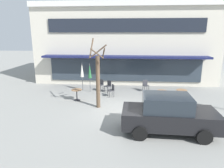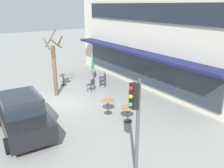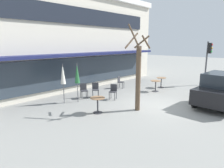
{
  "view_description": "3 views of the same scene",
  "coord_description": "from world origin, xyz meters",
  "views": [
    {
      "loc": [
        0.3,
        -11.01,
        4.41
      ],
      "look_at": [
        -0.78,
        2.27,
        1.03
      ],
      "focal_mm": 32.0,
      "sensor_mm": 36.0,
      "label": 1
    },
    {
      "loc": [
        12.3,
        -4.36,
        5.52
      ],
      "look_at": [
        0.64,
        3.33,
        0.82
      ],
      "focal_mm": 38.0,
      "sensor_mm": 36.0,
      "label": 2
    },
    {
      "loc": [
        -9.38,
        -5.0,
        3.29
      ],
      "look_at": [
        -0.69,
        2.91,
        0.87
      ],
      "focal_mm": 32.0,
      "sensor_mm": 36.0,
      "label": 3
    }
  ],
  "objects": [
    {
      "name": "ground_plane",
      "position": [
        0.0,
        0.0,
        0.0
      ],
      "size": [
        80.0,
        80.0,
        0.0
      ],
      "primitive_type": "plane",
      "color": "gray"
    },
    {
      "name": "building_facade",
      "position": [
        0.0,
        9.96,
        3.51
      ],
      "size": [
        16.09,
        9.1,
        7.02
      ],
      "color": "beige",
      "rests_on": "ground"
    },
    {
      "name": "cafe_table_near_wall",
      "position": [
        2.57,
        1.81,
        0.52
      ],
      "size": [
        0.7,
        0.7,
        0.76
      ],
      "color": "#333338",
      "rests_on": "ground"
    },
    {
      "name": "cafe_table_streetside",
      "position": [
        -3.11,
        1.62,
        0.52
      ],
      "size": [
        0.7,
        0.7,
        0.76
      ],
      "color": "#333338",
      "rests_on": "ground"
    },
    {
      "name": "cafe_table_by_tree",
      "position": [
        3.91,
        2.12,
        0.52
      ],
      "size": [
        0.7,
        0.7,
        0.76
      ],
      "color": "#333338",
      "rests_on": "ground"
    },
    {
      "name": "patio_umbrella_green_folded",
      "position": [
        -2.61,
        3.77,
        1.63
      ],
      "size": [
        0.28,
        0.28,
        2.2
      ],
      "color": "#4C4C51",
      "rests_on": "ground"
    },
    {
      "name": "patio_umbrella_cream_folded",
      "position": [
        -3.29,
        4.13,
        1.63
      ],
      "size": [
        0.28,
        0.28,
        2.2
      ],
      "color": "#4C4C51",
      "rests_on": "ground"
    },
    {
      "name": "cafe_chair_0",
      "position": [
        1.69,
        4.27,
        0.53
      ],
      "size": [
        0.51,
        0.51,
        0.89
      ],
      "color": "#333338",
      "rests_on": "ground"
    },
    {
      "name": "cafe_chair_1",
      "position": [
        -0.83,
        2.68,
        0.53
      ],
      "size": [
        0.53,
        0.53,
        0.89
      ],
      "color": "#333338",
      "rests_on": "ground"
    },
    {
      "name": "cafe_chair_2",
      "position": [
        -1.84,
        4.17,
        0.53
      ],
      "size": [
        0.54,
        0.54,
        0.89
      ],
      "color": "#333338",
      "rests_on": "ground"
    },
    {
      "name": "cafe_chair_3",
      "position": [
        -1.19,
        3.84,
        0.53
      ],
      "size": [
        0.56,
        0.56,
        0.89
      ],
      "color": "#333338",
      "rests_on": "ground"
    },
    {
      "name": "parked_sedan",
      "position": [
        2.15,
        -2.43,
        0.88
      ],
      "size": [
        4.26,
        2.13,
        1.76
      ],
      "color": "black",
      "rests_on": "ground"
    },
    {
      "name": "street_tree",
      "position": [
        -1.48,
        0.48,
        1.82
      ],
      "size": [
        0.97,
        0.95,
        4.16
      ],
      "color": "brown",
      "rests_on": "ground"
    },
    {
      "name": "traffic_light_pole",
      "position": [
        7.12,
        -0.06,
        2.3
      ],
      "size": [
        0.26,
        0.44,
        3.4
      ],
      "color": "#47474C",
      "rests_on": "ground"
    }
  ]
}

